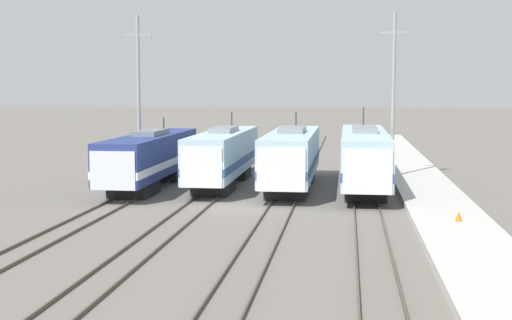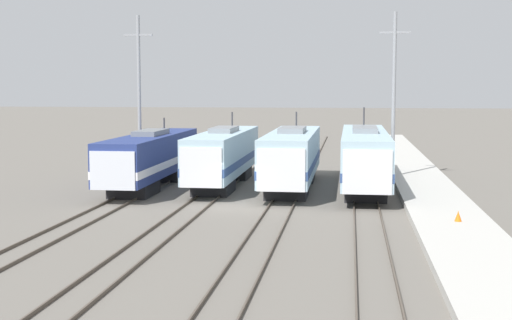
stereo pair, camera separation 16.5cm
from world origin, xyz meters
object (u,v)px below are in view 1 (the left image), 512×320
object	(u,v)px
locomotive_center_left	(223,156)
catenary_tower_right	(393,94)
locomotive_far_left	(149,158)
locomotive_far_right	(364,157)
locomotive_center_right	(291,158)
traffic_cone	(459,216)
catenary_tower_left	(139,94)

from	to	relation	value
locomotive_center_left	catenary_tower_right	bearing A→B (deg)	18.99
locomotive_far_left	catenary_tower_right	distance (m)	18.53
locomotive_far_right	locomotive_center_left	bearing A→B (deg)	178.06
locomotive_center_left	locomotive_center_right	distance (m)	5.07
locomotive_center_left	locomotive_center_right	world-z (taller)	locomotive_center_right
locomotive_far_left	locomotive_center_left	distance (m)	5.20
locomotive_far_right	traffic_cone	distance (m)	14.09
locomotive_far_left	locomotive_far_right	distance (m)	14.95
locomotive_center_right	locomotive_far_left	bearing A→B (deg)	-176.86
locomotive_center_left	locomotive_far_right	bearing A→B (deg)	-1.94
locomotive_center_right	catenary_tower_left	xyz separation A→B (m)	(-12.30, 5.16, 4.33)
locomotive_far_left	locomotive_center_left	size ratio (longest dim) A/B	1.02
locomotive_far_right	locomotive_center_right	bearing A→B (deg)	-172.39
locomotive_far_right	catenary_tower_left	size ratio (longest dim) A/B	1.48
locomotive_center_left	traffic_cone	xyz separation A→B (m)	(14.33, -13.64, -1.50)
catenary_tower_left	locomotive_far_right	bearing A→B (deg)	-14.60
locomotive_far_left	locomotive_far_right	xyz separation A→B (m)	(14.90, 1.21, 0.13)
locomotive_center_right	locomotive_far_right	bearing A→B (deg)	7.61
locomotive_far_left	catenary_tower_left	bearing A→B (deg)	112.52
catenary_tower_left	catenary_tower_right	size ratio (longest dim) A/B	1.00
locomotive_center_left	catenary_tower_left	bearing A→B (deg)	150.43
catenary_tower_left	traffic_cone	distance (m)	28.64
locomotive_far_left	catenary_tower_left	world-z (taller)	catenary_tower_left
locomotive_center_right	traffic_cone	distance (m)	15.80
locomotive_center_left	locomotive_far_right	xyz separation A→B (m)	(9.94, -0.34, 0.05)
locomotive_far_right	catenary_tower_right	xyz separation A→B (m)	(2.16, 4.50, 4.31)
locomotive_center_right	catenary_tower_right	size ratio (longest dim) A/B	1.30
catenary_tower_left	locomotive_center_right	bearing A→B (deg)	-22.76
locomotive_center_right	catenary_tower_right	world-z (taller)	catenary_tower_right
traffic_cone	catenary_tower_left	bearing A→B (deg)	140.59
locomotive_far_left	locomotive_center_right	xyz separation A→B (m)	(9.94, 0.55, 0.12)
locomotive_far_right	locomotive_far_left	bearing A→B (deg)	-175.36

